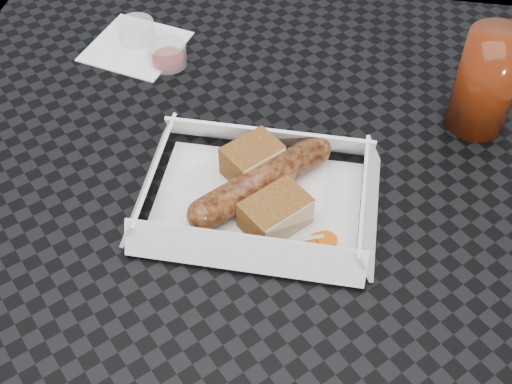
% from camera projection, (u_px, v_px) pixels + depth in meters
% --- Properties ---
extents(patio_table, '(0.80, 0.80, 0.74)m').
position_uv_depth(patio_table, '(219.00, 195.00, 0.81)').
color(patio_table, black).
rests_on(patio_table, ground).
extents(food_tray, '(0.22, 0.15, 0.00)m').
position_uv_depth(food_tray, '(258.00, 202.00, 0.70)').
color(food_tray, white).
rests_on(food_tray, patio_table).
extents(bratwurst, '(0.14, 0.15, 0.04)m').
position_uv_depth(bratwurst, '(262.00, 181.00, 0.69)').
color(bratwurst, brown).
rests_on(bratwurst, food_tray).
extents(bread_near, '(0.07, 0.07, 0.04)m').
position_uv_depth(bread_near, '(252.00, 160.00, 0.71)').
color(bread_near, brown).
rests_on(bread_near, food_tray).
extents(bread_far, '(0.08, 0.08, 0.03)m').
position_uv_depth(bread_far, '(275.00, 213.00, 0.66)').
color(bread_far, brown).
rests_on(bread_far, food_tray).
extents(veg_garnish, '(0.03, 0.03, 0.00)m').
position_uv_depth(veg_garnish, '(316.00, 249.00, 0.65)').
color(veg_garnish, '#DA5409').
rests_on(veg_garnish, food_tray).
extents(napkin, '(0.14, 0.14, 0.00)m').
position_uv_depth(napkin, '(136.00, 46.00, 0.88)').
color(napkin, white).
rests_on(napkin, patio_table).
extents(condiment_cup_sauce, '(0.05, 0.05, 0.03)m').
position_uv_depth(condiment_cup_sauce, '(168.00, 54.00, 0.85)').
color(condiment_cup_sauce, maroon).
rests_on(condiment_cup_sauce, patio_table).
extents(condiment_cup_empty, '(0.05, 0.05, 0.03)m').
position_uv_depth(condiment_cup_empty, '(137.00, 32.00, 0.88)').
color(condiment_cup_empty, silver).
rests_on(condiment_cup_empty, patio_table).
extents(drink_glass, '(0.07, 0.07, 0.13)m').
position_uv_depth(drink_glass, '(487.00, 82.00, 0.73)').
color(drink_glass, '#551907').
rests_on(drink_glass, patio_table).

